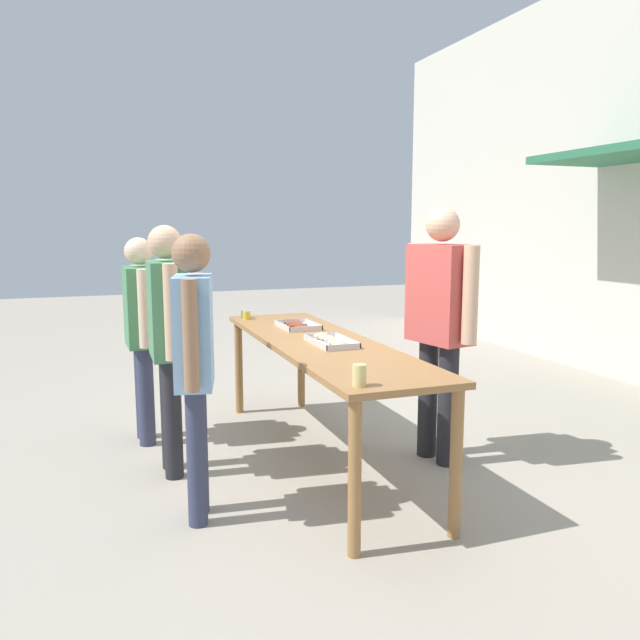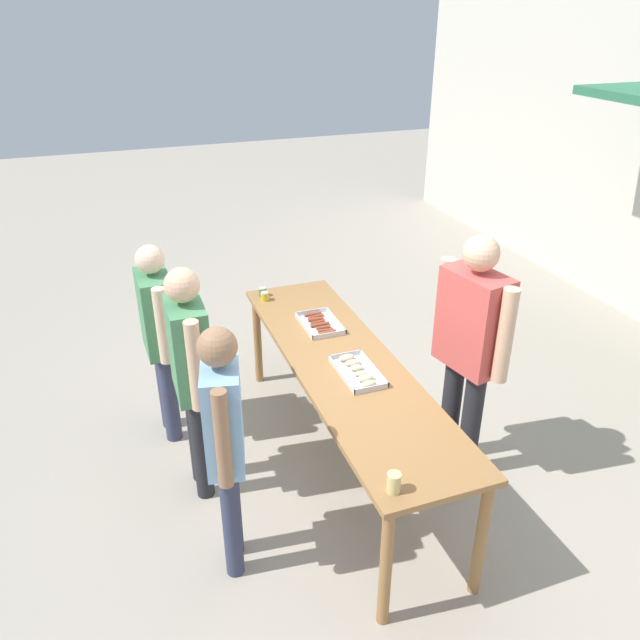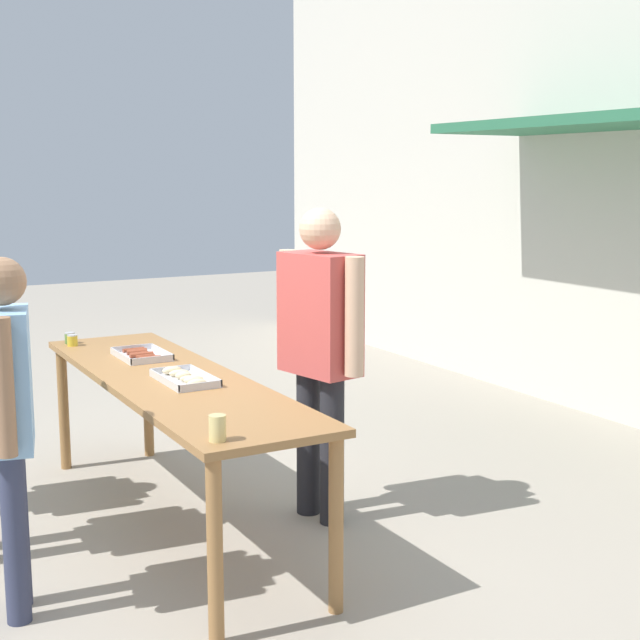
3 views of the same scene
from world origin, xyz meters
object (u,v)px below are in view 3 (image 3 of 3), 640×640
Objects in this scene: condiment_jar_ketchup at (72,340)px; condiment_jar_mustard at (70,338)px; food_tray_buns at (185,378)px; person_server_behind_table at (320,338)px; beer_cup at (217,428)px; food_tray_sausages at (142,355)px; person_customer_with_cup at (8,404)px.

condiment_jar_mustard is at bearing 176.21° from condiment_jar_ketchup.
food_tray_buns is at bearing 11.91° from condiment_jar_ketchup.
beer_cup is at bearing -58.57° from person_server_behind_table.
person_server_behind_table reaches higher than beer_cup.
beer_cup is at bearing -8.30° from food_tray_sausages.
person_server_behind_table reaches higher than condiment_jar_mustard.
condiment_jar_mustard reaches higher than food_tray_buns.
person_server_behind_table is at bearing 132.82° from beer_cup.
food_tray_sausages is 0.23× the size of person_server_behind_table.
food_tray_sausages is 1.88m from beer_cup.
food_tray_sausages is 1.59m from person_customer_with_cup.
condiment_jar_ketchup is (-1.34, -0.28, 0.02)m from food_tray_buns.
condiment_jar_ketchup is at bearing -3.79° from condiment_jar_mustard.
condiment_jar_ketchup is at bearing -9.33° from person_customer_with_cup.
person_server_behind_table is (1.58, 1.05, 0.16)m from condiment_jar_mustard.
condiment_jar_mustard and condiment_jar_ketchup have the same top height.
food_tray_sausages is 0.25× the size of person_customer_with_cup.
person_customer_with_cup reaches higher than condiment_jar_mustard.
person_server_behind_table is (1.48, 1.06, 0.16)m from condiment_jar_ketchup.
food_tray_buns is 4.07× the size of beer_cup.
beer_cup is 0.07× the size of person_customer_with_cup.
food_tray_sausages is 1.19m from person_server_behind_table.
food_tray_sausages is at bearing -150.13° from person_server_behind_table.
condiment_jar_mustard is 1.00× the size of condiment_jar_ketchup.
person_customer_with_cup is (-0.64, -0.74, 0.06)m from beer_cup.
food_tray_sausages is at bearing -27.02° from person_customer_with_cup.
condiment_jar_ketchup is (-0.59, -0.28, 0.02)m from food_tray_sausages.
person_customer_with_cup is (1.82, -0.73, 0.08)m from condiment_jar_ketchup.
person_server_behind_table is (0.14, 0.78, 0.18)m from food_tray_buns.
person_customer_with_cup is at bearing -65.03° from food_tray_buns.
food_tray_buns is 1.47m from condiment_jar_mustard.
food_tray_sausages is 0.75m from food_tray_buns.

